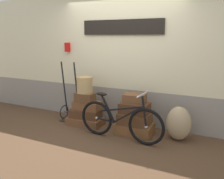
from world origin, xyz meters
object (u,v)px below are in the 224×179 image
Objects in this scene: suitcase_2 at (88,105)px; suitcase_5 at (135,118)px; suitcase_6 at (135,108)px; bicycle at (120,121)px; suitcase_1 at (86,113)px; suitcase_4 at (135,129)px; luggage_trolley at (71,107)px; burlap_sack at (179,123)px; suitcase_7 at (135,98)px; suitcase_0 at (85,121)px; wicker_basket at (85,85)px; suitcase_3 at (85,97)px.

suitcase_5 is (1.06, -0.06, -0.11)m from suitcase_2.
bicycle reaches higher than suitcase_6.
suitcase_1 is 1.10m from suitcase_4.
luggage_trolley is (-1.53, 0.11, -0.21)m from suitcase_6.
burlap_sack is (0.78, 0.09, 0.20)m from suitcase_4.
suitcase_4 is 0.40m from suitcase_6.
suitcase_6 is 0.86× the size of burlap_sack.
suitcase_1 is at bearing 176.16° from suitcase_7.
bicycle is at bearing -154.09° from burlap_sack.
suitcase_6 is at bearing -3.68° from suitcase_2.
suitcase_5 is (1.10, -0.02, 0.23)m from suitcase_0.
suitcase_2 is at bearing 35.63° from wicker_basket.
suitcase_2 is 0.35× the size of bicycle.
burlap_sack is (1.84, 0.04, -0.11)m from suitcase_2.
wicker_basket is at bearing 179.09° from suitcase_6.
wicker_basket is 0.20× the size of bicycle.
suitcase_1 is 0.35m from suitcase_3.
suitcase_1 is at bearing -13.11° from luggage_trolley.
wicker_basket reaches higher than suitcase_6.
suitcase_1 is 0.92× the size of suitcase_4.
suitcase_3 is 1.07m from suitcase_6.
wicker_basket is at bearing 177.80° from suitcase_4.
suitcase_1 reaches higher than suitcase_4.
suitcase_2 is at bearing 177.51° from suitcase_6.
luggage_trolley is (-1.54, 0.12, 0.19)m from suitcase_4.
wicker_basket reaches higher than suitcase_0.
burlap_sack reaches higher than suitcase_4.
luggage_trolley is 1.48m from bicycle.
wicker_basket reaches higher than bicycle.
suitcase_4 is at bearing 78.65° from suitcase_5.
bicycle is (0.95, -0.37, 0.11)m from suitcase_1.
suitcase_2 is 1.85m from burlap_sack.
bicycle is (0.92, -0.41, -0.07)m from suitcase_2.
suitcase_4 is 0.58m from suitcase_7.
luggage_trolley is (-0.44, 0.11, 0.21)m from suitcase_0.
suitcase_4 is (1.09, -0.01, -0.14)m from suitcase_1.
suitcase_4 is 1.56m from luggage_trolley.
luggage_trolley is at bearing 166.67° from suitcase_3.
suitcase_6 is at bearing -4.29° from luggage_trolley.
burlap_sack is at bearing 2.22° from wicker_basket.
bicycle is at bearing -21.55° from wicker_basket.
bicycle is (-0.12, -0.40, -0.33)m from suitcase_7.
wicker_basket reaches higher than burlap_sack.
suitcase_7 is (1.07, 0.04, 0.60)m from suitcase_0.
suitcase_1 is 0.38× the size of bicycle.
suitcase_6 is 0.18m from suitcase_7.
suitcase_7 is 1.56m from luggage_trolley.
suitcase_2 is 1.00m from bicycle.
bicycle is at bearing -110.32° from suitcase_6.
suitcase_2 is 0.50m from luggage_trolley.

